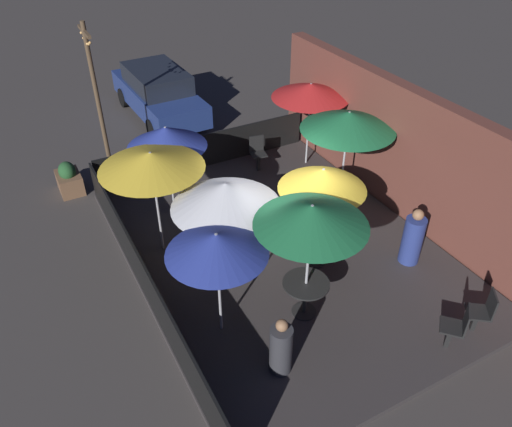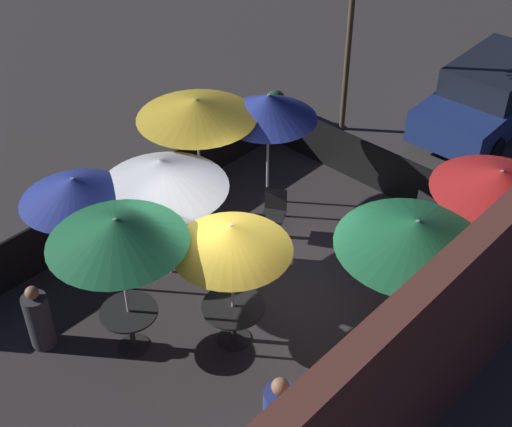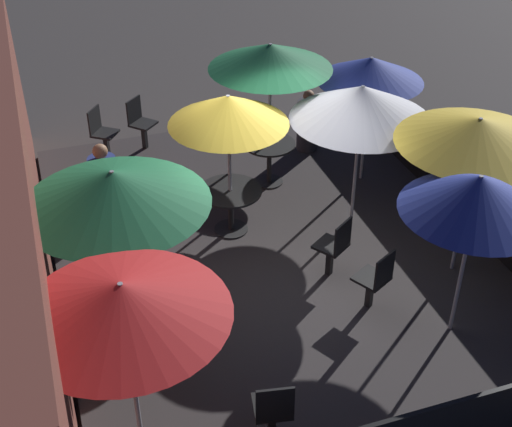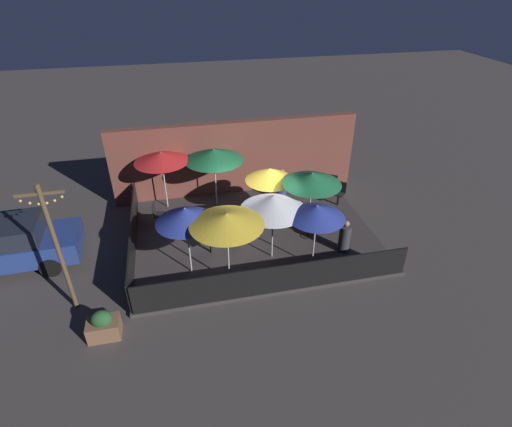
{
  "view_description": "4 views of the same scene",
  "coord_description": "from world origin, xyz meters",
  "views": [
    {
      "loc": [
        7.16,
        -4.48,
        7.15
      ],
      "look_at": [
        -0.3,
        -0.48,
        1.05
      ],
      "focal_mm": 35.0,
      "sensor_mm": 36.0,
      "label": 1
    },
    {
      "loc": [
        5.93,
        5.8,
        8.32
      ],
      "look_at": [
        -0.96,
        -0.6,
        1.1
      ],
      "focal_mm": 50.0,
      "sensor_mm": 36.0,
      "label": 2
    },
    {
      "loc": [
        -7.96,
        2.94,
        6.51
      ],
      "look_at": [
        -0.58,
        0.46,
        1.22
      ],
      "focal_mm": 50.0,
      "sensor_mm": 36.0,
      "label": 3
    },
    {
      "loc": [
        -2.45,
        -11.38,
        8.27
      ],
      "look_at": [
        -0.06,
        -0.59,
        1.31
      ],
      "focal_mm": 28.0,
      "sensor_mm": 36.0,
      "label": 4
    }
  ],
  "objects": [
    {
      "name": "patio_umbrella_5",
      "position": [
        1.43,
        -2.12,
        2.11
      ],
      "size": [
        1.7,
        1.7,
        2.19
      ],
      "color": "#B2B2B7",
      "rests_on": "patio_deck"
    },
    {
      "name": "patron_1",
      "position": [
        2.69,
        -1.62,
        0.63
      ],
      "size": [
        0.44,
        0.44,
        1.16
      ],
      "rotation": [
        0.0,
        0.0,
        4.52
      ],
      "color": "#333338",
      "rests_on": "patio_deck"
    },
    {
      "name": "parked_car_0",
      "position": [
        -8.02,
        0.04,
        0.85
      ],
      "size": [
        4.62,
        1.9,
        1.62
      ],
      "rotation": [
        0.0,
        0.0,
        0.03
      ],
      "color": "navy",
      "rests_on": "ground_plane"
    },
    {
      "name": "fence_side_left",
      "position": [
        -4.1,
        0.0,
        0.59
      ],
      "size": [
        0.05,
        6.02,
        0.95
      ],
      "color": "black",
      "rests_on": "patio_deck"
    },
    {
      "name": "patio_chair_2",
      "position": [
        3.65,
        1.95,
        0.61
      ],
      "size": [
        0.56,
        0.56,
        0.9
      ],
      "rotation": [
        0.0,
        0.0,
        -2.2
      ],
      "color": "black",
      "rests_on": "patio_deck"
    },
    {
      "name": "patio_umbrella_7",
      "position": [
        -1.26,
        -2.28,
        2.32
      ],
      "size": [
        2.1,
        2.1,
        2.38
      ],
      "color": "#B2B2B7",
      "rests_on": "patio_deck"
    },
    {
      "name": "patio_deck",
      "position": [
        0.0,
        0.0,
        0.06
      ],
      "size": [
        8.29,
        6.22,
        0.12
      ],
      "color": "#383333",
      "rests_on": "ground_plane"
    },
    {
      "name": "patio_chair_0",
      "position": [
        -0.86,
        -0.59,
        0.64
      ],
      "size": [
        0.56,
        0.56,
        0.95
      ],
      "rotation": [
        0.0,
        0.0,
        0.6
      ],
      "color": "black",
      "rests_on": "patio_deck"
    },
    {
      "name": "building_wall",
      "position": [
        0.0,
        3.34,
        1.54
      ],
      "size": [
        9.89,
        0.36,
        3.08
      ],
      "color": "brown",
      "rests_on": "ground_plane"
    },
    {
      "name": "light_post",
      "position": [
        -5.65,
        -2.31,
        2.2
      ],
      "size": [
        1.1,
        0.12,
        3.94
      ],
      "color": "brown",
      "rests_on": "ground_plane"
    },
    {
      "name": "dining_table_0",
      "position": [
        0.67,
        0.45,
        0.7
      ],
      "size": [
        0.95,
        0.95,
        0.72
      ],
      "color": "black",
      "rests_on": "patio_deck"
    },
    {
      "name": "patio_umbrella_3",
      "position": [
        -1.01,
        2.29,
        2.24
      ],
      "size": [
        2.2,
        2.2,
        2.34
      ],
      "color": "#B2B2B7",
      "rests_on": "patio_deck"
    },
    {
      "name": "planter_box",
      "position": [
        -4.75,
        -3.56,
        0.37
      ],
      "size": [
        0.82,
        0.57,
        0.85
      ],
      "color": "brown",
      "rests_on": "ground_plane"
    },
    {
      "name": "patio_chair_1",
      "position": [
        -1.66,
        -0.82,
        0.63
      ],
      "size": [
        0.54,
        0.54,
        0.93
      ],
      "rotation": [
        0.0,
        0.0,
        0.5
      ],
      "color": "black",
      "rests_on": "patio_deck"
    },
    {
      "name": "patio_chair_3",
      "position": [
        -3.28,
        1.18,
        0.64
      ],
      "size": [
        0.47,
        0.47,
        0.95
      ],
      "rotation": [
        0.0,
        0.0,
        -0.18
      ],
      "color": "black",
      "rests_on": "patio_deck"
    },
    {
      "name": "patio_chair_4",
      "position": [
        3.71,
        1.23,
        0.64
      ],
      "size": [
        0.57,
        0.57,
        0.95
      ],
      "rotation": [
        0.0,
        0.0,
        -2.38
      ],
      "color": "black",
      "rests_on": "patio_deck"
    },
    {
      "name": "patio_umbrella_1",
      "position": [
        1.8,
        -0.57,
        2.38
      ],
      "size": [
        1.94,
        1.94,
        2.46
      ],
      "color": "#B2B2B7",
      "rests_on": "patio_deck"
    },
    {
      "name": "fence_front",
      "position": [
        0.0,
        -3.06,
        0.59
      ],
      "size": [
        8.09,
        0.05,
        0.95
      ],
      "color": "black",
      "rests_on": "patio_deck"
    },
    {
      "name": "ground_plane",
      "position": [
        0.0,
        0.0,
        0.0
      ],
      "size": [
        60.0,
        60.0,
        0.0
      ],
      "primitive_type": "plane",
      "color": "#423D3A"
    },
    {
      "name": "dining_table_1",
      "position": [
        1.8,
        -0.57,
        0.71
      ],
      "size": [
        0.86,
        0.86,
        0.75
      ],
      "color": "black",
      "rests_on": "patio_deck"
    },
    {
      "name": "patio_umbrella_2",
      "position": [
        -2.34,
        -1.59,
        2.18
      ],
      "size": [
        1.77,
        1.77,
        2.3
      ],
      "color": "#B2B2B7",
      "rests_on": "patio_deck"
    },
    {
      "name": "patron_0",
      "position": [
        1.6,
        2.18,
        0.7
      ],
      "size": [
        0.55,
        0.55,
        1.31
      ],
      "rotation": [
        0.0,
        0.0,
        3.49
      ],
      "color": "navy",
      "rests_on": "patio_deck"
    },
    {
      "name": "patio_umbrella_4",
      "position": [
        -2.93,
        2.53,
        2.24
      ],
      "size": [
        2.03,
        2.03,
        2.31
      ],
      "color": "#B2B2B7",
      "rests_on": "patio_deck"
    },
    {
      "name": "patio_umbrella_6",
      "position": [
        0.29,
        -1.41,
        2.15
      ],
      "size": [
        2.06,
        2.06,
        2.29
      ],
      "color": "#B2B2B7",
      "rests_on": "patio_deck"
    },
    {
      "name": "patio_umbrella_0",
      "position": [
        0.67,
        0.45,
        2.15
      ],
      "size": [
        1.72,
        1.72,
        2.25
      ],
      "color": "#B2B2B7",
      "rests_on": "patio_deck"
    }
  ]
}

